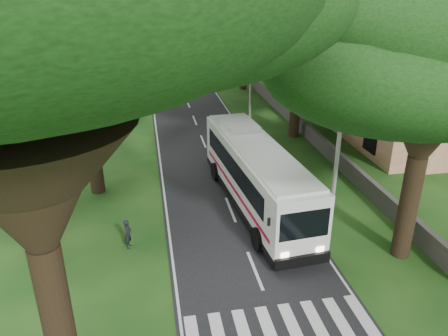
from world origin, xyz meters
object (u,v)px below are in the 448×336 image
at_px(distant_car_c, 182,60).
at_px(coach_bus, 256,173).
at_px(pole_near, 338,151).
at_px(distant_car_a, 170,92).
at_px(pole_far, 216,45).
at_px(pole_mid, 251,75).
at_px(church, 396,72).
at_px(distant_car_b, 167,62).
at_px(pedestrian, 128,234).

bearing_deg(distant_car_c, coach_bus, 105.40).
relative_size(pole_near, distant_car_a, 2.28).
height_order(pole_far, distant_car_c, pole_far).
xyz_separation_m(pole_far, coach_bus, (-3.93, -37.66, -2.05)).
xyz_separation_m(distant_car_a, distant_car_c, (3.32, 20.07, 0.04)).
distance_m(pole_near, distant_car_a, 30.42).
distance_m(coach_bus, distant_car_c, 47.10).
bearing_deg(pole_mid, church, -19.81).
bearing_deg(distant_car_b, pole_far, -56.74).
xyz_separation_m(church, pole_far, (-12.36, 24.45, -0.73)).
height_order(distant_car_a, distant_car_b, distant_car_b).
bearing_deg(distant_car_a, church, 145.70).
xyz_separation_m(pole_mid, pedestrian, (-11.42, -20.90, -3.38)).
distance_m(church, pole_far, 27.41).
xyz_separation_m(church, distant_car_c, (-16.26, 33.87, -4.24)).
distance_m(distant_car_c, pedestrian, 50.88).
height_order(church, pole_mid, church).
relative_size(pole_mid, distant_car_c, 1.83).
distance_m(pole_near, distant_car_c, 49.69).
xyz_separation_m(pole_mid, coach_bus, (-3.93, -17.66, -2.05)).
height_order(church, distant_car_b, church).
bearing_deg(pedestrian, distant_car_a, 5.33).
relative_size(pole_mid, distant_car_b, 2.13).
relative_size(distant_car_a, distant_car_b, 0.94).
bearing_deg(coach_bus, distant_car_c, 84.97).
bearing_deg(pole_mid, pedestrian, -118.66).
relative_size(distant_car_b, pedestrian, 2.35).
bearing_deg(distant_car_a, distant_car_c, -98.51).
xyz_separation_m(pole_far, distant_car_a, (-7.21, -10.66, -3.55)).
relative_size(pole_near, pole_far, 1.00).
bearing_deg(coach_bus, pedestrian, -161.61).
relative_size(pole_mid, coach_bus, 0.59).
xyz_separation_m(pole_mid, distant_car_a, (-7.21, 9.34, -3.55)).
relative_size(church, pole_far, 3.00).
relative_size(pole_near, pole_mid, 1.00).
height_order(church, distant_car_c, church).
relative_size(church, coach_bus, 1.77).
xyz_separation_m(pole_near, pole_mid, (0.00, 20.00, 0.00)).
xyz_separation_m(church, distant_car_b, (-18.66, 33.28, -4.26)).
bearing_deg(pedestrian, coach_bus, -53.36).
bearing_deg(distant_car_b, pedestrian, -98.13).
relative_size(pole_mid, pole_far, 1.00).
relative_size(pole_near, distant_car_b, 2.13).
relative_size(pole_far, distant_car_a, 2.28).
bearing_deg(church, pedestrian, -145.34).
bearing_deg(distant_car_c, pedestrian, 96.93).
bearing_deg(distant_car_c, pole_mid, 112.98).
bearing_deg(distant_car_c, distant_car_a, 96.06).
xyz_separation_m(pole_mid, distant_car_b, (-6.30, 28.83, -3.53)).
bearing_deg(pole_near, church, 51.50).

